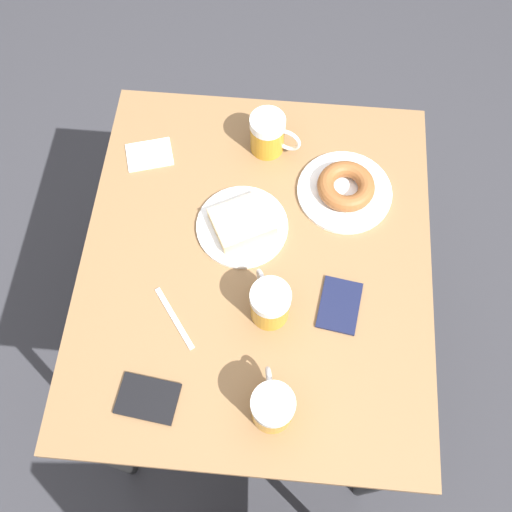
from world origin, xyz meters
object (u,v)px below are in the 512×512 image
at_px(napkin_folded, 149,155).
at_px(passport_near_edge, 340,305).
at_px(plate_with_donut, 345,188).
at_px(beer_mug_right, 270,134).
at_px(passport_far_edge, 148,398).
at_px(beer_mug_center, 272,407).
at_px(beer_mug_left, 270,303).
at_px(fork, 174,318).
at_px(plate_with_cake, 242,224).

height_order(napkin_folded, passport_near_edge, passport_near_edge).
bearing_deg(napkin_folded, plate_with_donut, 172.21).
xyz_separation_m(beer_mug_right, passport_far_edge, (0.21, 0.66, -0.05)).
height_order(beer_mug_center, passport_far_edge, beer_mug_center).
xyz_separation_m(beer_mug_center, beer_mug_right, (0.06, -0.66, 0.00)).
height_order(beer_mug_left, passport_far_edge, beer_mug_left).
bearing_deg(plate_with_donut, passport_near_edge, 89.21).
relative_size(plate_with_donut, passport_far_edge, 1.72).
bearing_deg(beer_mug_center, napkin_folded, -59.54).
distance_m(beer_mug_left, passport_far_edge, 0.33).
distance_m(plate_with_donut, beer_mug_right, 0.23).
xyz_separation_m(beer_mug_center, napkin_folded, (0.36, -0.61, -0.05)).
bearing_deg(fork, plate_with_cake, -117.88).
distance_m(beer_mug_right, napkin_folded, 0.31).
distance_m(plate_with_cake, fork, 0.27).
height_order(plate_with_donut, beer_mug_center, beer_mug_center).
xyz_separation_m(plate_with_donut, beer_mug_right, (0.19, -0.12, 0.04)).
bearing_deg(beer_mug_center, fork, -38.42).
distance_m(beer_mug_left, napkin_folded, 0.52).
distance_m(beer_mug_left, beer_mug_right, 0.45).
distance_m(plate_with_cake, beer_mug_right, 0.25).
height_order(plate_with_donut, beer_mug_right, beer_mug_right).
distance_m(beer_mug_left, passport_near_edge, 0.17).
height_order(beer_mug_left, beer_mug_right, same).
relative_size(beer_mug_center, beer_mug_right, 1.02).
height_order(plate_with_donut, passport_far_edge, plate_with_donut).
xyz_separation_m(beer_mug_right, passport_near_edge, (-0.19, 0.42, -0.05)).
relative_size(plate_with_donut, passport_near_edge, 1.70).
xyz_separation_m(beer_mug_left, fork, (0.21, 0.03, -0.05)).
bearing_deg(passport_near_edge, beer_mug_center, 61.40).
relative_size(beer_mug_center, passport_far_edge, 0.94).
xyz_separation_m(beer_mug_left, napkin_folded, (0.34, -0.39, -0.05)).
height_order(beer_mug_center, napkin_folded, beer_mug_center).
bearing_deg(fork, napkin_folded, -73.31).
distance_m(plate_with_donut, napkin_folded, 0.50).
bearing_deg(plate_with_donut, passport_far_edge, 53.57).
height_order(plate_with_donut, passport_near_edge, plate_with_donut).
relative_size(beer_mug_left, passport_near_edge, 0.90).
height_order(plate_with_cake, napkin_folded, plate_with_cake).
bearing_deg(plate_with_cake, beer_mug_right, -101.45).
relative_size(plate_with_cake, beer_mug_center, 1.73).
height_order(plate_with_donut, fork, plate_with_donut).
bearing_deg(plate_with_cake, passport_far_edge, 69.58).
relative_size(beer_mug_right, passport_far_edge, 0.92).
height_order(beer_mug_left, napkin_folded, beer_mug_left).
relative_size(beer_mug_center, fork, 0.91).
relative_size(beer_mug_left, passport_far_edge, 0.91).
xyz_separation_m(napkin_folded, passport_near_edge, (-0.50, 0.37, 0.00)).
bearing_deg(passport_far_edge, plate_with_donut, -126.43).
relative_size(beer_mug_center, passport_near_edge, 0.93).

